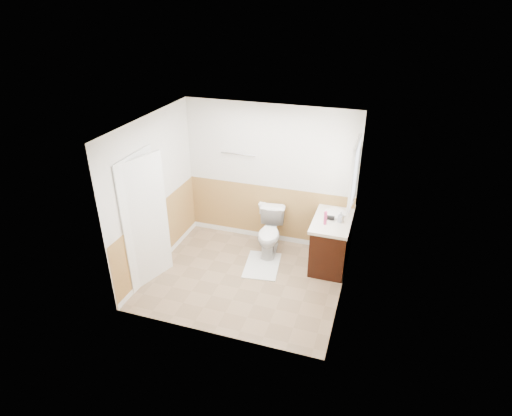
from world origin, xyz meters
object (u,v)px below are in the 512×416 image
(toilet, at_px, (270,233))
(bath_mat, at_px, (262,265))
(lotion_bottle, at_px, (325,218))
(vanity_cabinet, at_px, (331,241))
(soap_dispenser, at_px, (341,217))

(toilet, xyz_separation_m, bath_mat, (0.00, -0.44, -0.38))
(bath_mat, relative_size, lotion_bottle, 3.64)
(toilet, height_order, lotion_bottle, lotion_bottle)
(vanity_cabinet, relative_size, lotion_bottle, 5.00)
(toilet, relative_size, bath_mat, 0.96)
(vanity_cabinet, bearing_deg, lotion_bottle, -110.96)
(vanity_cabinet, distance_m, soap_dispenser, 0.56)
(vanity_cabinet, xyz_separation_m, soap_dispenser, (0.12, -0.11, 0.54))
(toilet, distance_m, vanity_cabinet, 1.05)
(toilet, height_order, bath_mat, toilet)
(toilet, bearing_deg, lotion_bottle, -21.40)
(bath_mat, height_order, soap_dispenser, soap_dispenser)
(bath_mat, bearing_deg, soap_dispenser, 17.52)
(lotion_bottle, bearing_deg, soap_dispenser, 35.08)
(toilet, height_order, soap_dispenser, soap_dispenser)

